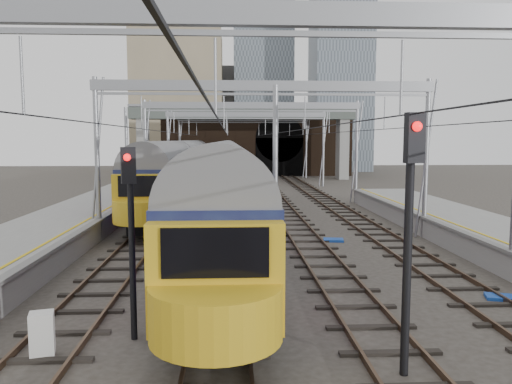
{
  "coord_description": "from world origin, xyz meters",
  "views": [
    {
      "loc": [
        -1.69,
        -16.75,
        4.98
      ],
      "look_at": [
        -0.43,
        7.74,
        2.4
      ],
      "focal_mm": 35.0,
      "sensor_mm": 36.0,
      "label": 1
    }
  ],
  "objects": [
    {
      "name": "overhead_line",
      "position": [
        0.0,
        21.49,
        6.57
      ],
      "size": [
        16.8,
        80.0,
        8.0
      ],
      "color": "gray",
      "rests_on": "ground"
    },
    {
      "name": "train_second",
      "position": [
        -6.0,
        32.03,
        2.52
      ],
      "size": [
        2.86,
        49.59,
        4.9
      ],
      "color": "black",
      "rests_on": "ground"
    },
    {
      "name": "equip_cover_c",
      "position": [
        6.76,
        -1.95,
        0.05
      ],
      "size": [
        1.02,
        0.85,
        0.1
      ],
      "primitive_type": "cube",
      "rotation": [
        0.0,
        0.0,
        -0.3
      ],
      "color": "#1745AF",
      "rests_on": "ground"
    },
    {
      "name": "equip_cover_b",
      "position": [
        3.36,
        7.19,
        0.06
      ],
      "size": [
        1.06,
        0.83,
        0.11
      ],
      "primitive_type": "cube",
      "rotation": [
        0.0,
        0.0,
        -0.16
      ],
      "color": "#1745AF",
      "rests_on": "ground"
    },
    {
      "name": "relay_cabinet",
      "position": [
        -6.03,
        -5.51,
        0.53
      ],
      "size": [
        0.62,
        0.56,
        1.05
      ],
      "primitive_type": "cube",
      "rotation": [
        0.0,
        0.0,
        0.26
      ],
      "color": "silver",
      "rests_on": "ground"
    },
    {
      "name": "retaining_wall",
      "position": [
        1.4,
        51.93,
        4.33
      ],
      "size": [
        28.0,
        2.75,
        9.0
      ],
      "color": "black",
      "rests_on": "ground"
    },
    {
      "name": "overbridge",
      "position": [
        0.0,
        46.0,
        7.27
      ],
      "size": [
        28.0,
        3.0,
        9.25
      ],
      "color": "gray",
      "rests_on": "ground"
    },
    {
      "name": "signal_near_left",
      "position": [
        -4.13,
        -4.63,
        3.04
      ],
      "size": [
        0.38,
        0.47,
        4.81
      ],
      "rotation": [
        0.0,
        0.0,
        0.33
      ],
      "color": "black",
      "rests_on": "ground"
    },
    {
      "name": "signal_near_centre",
      "position": [
        1.97,
        -6.84,
        3.42
      ],
      "size": [
        0.42,
        0.49,
        5.51
      ],
      "rotation": [
        0.0,
        0.0,
        0.23
      ],
      "color": "black",
      "rests_on": "ground"
    },
    {
      "name": "ground",
      "position": [
        0.0,
        0.0,
        0.0
      ],
      "size": [
        160.0,
        160.0,
        0.0
      ],
      "primitive_type": "plane",
      "color": "#38332D",
      "rests_on": "ground"
    },
    {
      "name": "train_main",
      "position": [
        -2.0,
        26.04,
        2.53
      ],
      "size": [
        2.87,
        66.31,
        4.91
      ],
      "color": "black",
      "rests_on": "ground"
    },
    {
      "name": "tracks",
      "position": [
        0.0,
        15.0,
        0.02
      ],
      "size": [
        14.4,
        80.0,
        0.22
      ],
      "color": "#4C3828",
      "rests_on": "ground"
    },
    {
      "name": "city_skyline",
      "position": [
        2.73,
        70.48,
        17.09
      ],
      "size": [
        37.5,
        27.5,
        60.0
      ],
      "color": "tan",
      "rests_on": "ground"
    },
    {
      "name": "equip_cover_a",
      "position": [
        -1.75,
        3.89,
        0.05
      ],
      "size": [
        0.81,
        0.59,
        0.09
      ],
      "primitive_type": "cube",
      "rotation": [
        0.0,
        0.0,
        -0.04
      ],
      "color": "#1745AF",
      "rests_on": "ground"
    },
    {
      "name": "platform_left",
      "position": [
        -10.18,
        2.5,
        0.55
      ],
      "size": [
        4.32,
        55.0,
        1.12
      ],
      "color": "gray",
      "rests_on": "ground"
    }
  ]
}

